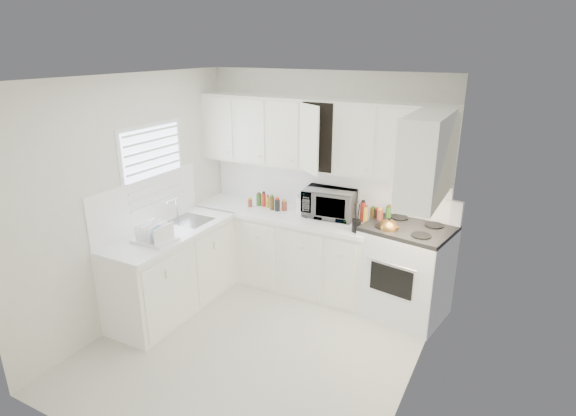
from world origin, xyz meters
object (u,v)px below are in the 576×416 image
Objects in this scene: rice_cooker at (307,203)px; utensil_crock at (357,217)px; dish_rack at (154,231)px; stove at (406,259)px; tea_kettle at (389,227)px; microwave at (330,200)px.

utensil_crock is (0.74, -0.29, 0.04)m from rice_cooker.
utensil_crock is at bearing -26.51° from rice_cooker.
stove is at bearing 31.22° from dish_rack.
tea_kettle is 1.12m from rice_cooker.
stove is 5.37× the size of rice_cooker.
dish_rack is (-1.00, -1.51, -0.01)m from rice_cooker.
stove is 5.24× the size of tea_kettle.
utensil_crock is at bearing -162.59° from tea_kettle.
tea_kettle and dish_rack have the same top height.
stove is at bearing 18.15° from utensil_crock.
utensil_crock is (0.44, -0.32, -0.04)m from microwave.
stove is at bearing 56.87° from tea_kettle.
dish_rack is (-1.30, -1.54, -0.09)m from microwave.
microwave is at bearing 174.10° from tea_kettle.
rice_cooker is (-1.26, 0.12, 0.41)m from stove.
stove is 3.26× the size of dish_rack.
microwave reaches higher than utensil_crock.
rice_cooker is 1.81m from dish_rack.
microwave reaches higher than dish_rack.
rice_cooker is 0.79m from utensil_crock.
dish_rack is at bearing -134.15° from tea_kettle.
stove is 2.23× the size of microwave.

